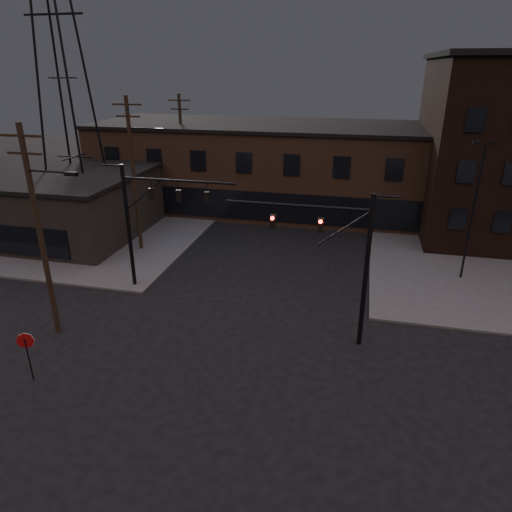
{
  "coord_description": "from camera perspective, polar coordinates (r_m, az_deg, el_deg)",
  "views": [
    {
      "loc": [
        5.89,
        -16.37,
        13.32
      ],
      "look_at": [
        0.5,
        6.61,
        3.5
      ],
      "focal_mm": 32.0,
      "sensor_mm": 36.0,
      "label": 1
    }
  ],
  "objects": [
    {
      "name": "transmission_tower",
      "position": [
        41.86,
        -23.02,
        19.82
      ],
      "size": [
        7.0,
        7.0,
        25.0
      ],
      "primitive_type": null,
      "color": "black",
      "rests_on": "ground"
    },
    {
      "name": "building_row",
      "position": [
        45.72,
        5.63,
        10.72
      ],
      "size": [
        40.0,
        12.0,
        8.0
      ],
      "primitive_type": "cube",
      "color": "brown",
      "rests_on": "ground"
    },
    {
      "name": "utility_pole_near",
      "position": [
        25.06,
        -25.37,
        3.05
      ],
      "size": [
        3.7,
        0.28,
        11.0
      ],
      "color": "black",
      "rests_on": "ground"
    },
    {
      "name": "stop_sign",
      "position": [
        23.06,
        -26.79,
        -9.98
      ],
      "size": [
        0.72,
        0.33,
        2.48
      ],
      "color": "black",
      "rests_on": "ground"
    },
    {
      "name": "parked_car_lot_b",
      "position": [
        43.17,
        21.98,
        4.09
      ],
      "size": [
        5.01,
        3.57,
        1.35
      ],
      "primitive_type": "imported",
      "rotation": [
        0.0,
        0.0,
        1.17
      ],
      "color": "silver",
      "rests_on": "sidewalk_ne"
    },
    {
      "name": "traffic_signal_far",
      "position": [
        28.67,
        -13.58,
        5.1
      ],
      "size": [
        7.12,
        0.24,
        8.0
      ],
      "color": "black",
      "rests_on": "ground"
    },
    {
      "name": "traffic_signal_near",
      "position": [
        22.5,
        10.89,
        0.27
      ],
      "size": [
        7.12,
        0.24,
        8.0
      ],
      "color": "black",
      "rests_on": "ground"
    },
    {
      "name": "utility_pole_far",
      "position": [
        46.41,
        -9.22,
        12.97
      ],
      "size": [
        2.2,
        0.28,
        11.0
      ],
      "color": "black",
      "rests_on": "ground"
    },
    {
      "name": "ground",
      "position": [
        21.91,
        -5.41,
        -14.97
      ],
      "size": [
        140.0,
        140.0,
        0.0
      ],
      "primitive_type": "plane",
      "color": "black",
      "rests_on": "ground"
    },
    {
      "name": "car_crossing",
      "position": [
        44.27,
        8.9,
        5.77
      ],
      "size": [
        3.08,
        4.54,
        1.42
      ],
      "primitive_type": "imported",
      "rotation": [
        0.0,
        0.0,
        0.41
      ],
      "color": "black",
      "rests_on": "ground"
    },
    {
      "name": "parked_car_lot_a",
      "position": [
        39.51,
        28.21,
        1.51
      ],
      "size": [
        4.84,
        3.24,
        1.53
      ],
      "primitive_type": "imported",
      "rotation": [
        0.0,
        0.0,
        1.92
      ],
      "color": "black",
      "rests_on": "sidewalk_ne"
    },
    {
      "name": "building_left",
      "position": [
        42.84,
        -24.7,
        5.88
      ],
      "size": [
        16.0,
        12.0,
        5.0
      ],
      "primitive_type": "cube",
      "color": "black",
      "rests_on": "ground"
    },
    {
      "name": "sidewalk_nw",
      "position": [
        49.25,
        -22.01,
        5.33
      ],
      "size": [
        30.0,
        30.0,
        0.15
      ],
      "primitive_type": "cube",
      "color": "#474744",
      "rests_on": "ground"
    },
    {
      "name": "lot_light_a",
      "position": [
        32.15,
        25.71,
        6.29
      ],
      "size": [
        1.5,
        0.28,
        9.14
      ],
      "color": "black",
      "rests_on": "ground"
    },
    {
      "name": "utility_pole_mid",
      "position": [
        35.22,
        -14.96,
        10.05
      ],
      "size": [
        3.7,
        0.28,
        11.5
      ],
      "color": "black",
      "rests_on": "ground"
    }
  ]
}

